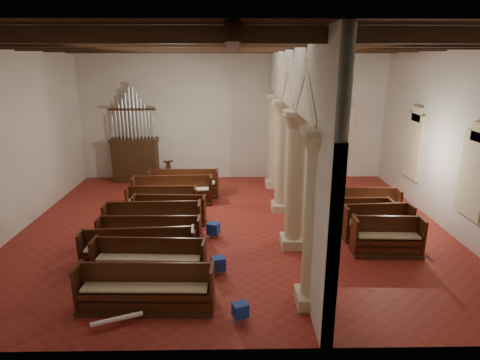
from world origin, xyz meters
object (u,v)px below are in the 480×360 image
(aisle_pew_0, at_px, (387,242))
(pipe_organ, at_px, (135,152))
(processional_banner, at_px, (314,165))
(nave_pew_0, at_px, (146,295))
(lectern, at_px, (169,173))

(aisle_pew_0, bearing_deg, pipe_organ, 142.30)
(aisle_pew_0, bearing_deg, processional_banner, 97.99)
(pipe_organ, distance_m, nave_pew_0, 10.49)
(pipe_organ, bearing_deg, nave_pew_0, -75.97)
(processional_banner, bearing_deg, aisle_pew_0, -66.80)
(processional_banner, distance_m, aisle_pew_0, 7.45)
(pipe_organ, bearing_deg, processional_banner, -1.08)
(processional_banner, bearing_deg, lectern, -160.65)
(pipe_organ, relative_size, aisle_pew_0, 2.22)
(aisle_pew_0, bearing_deg, nave_pew_0, -155.43)
(nave_pew_0, distance_m, aisle_pew_0, 6.87)
(pipe_organ, bearing_deg, aisle_pew_0, -40.35)
(lectern, relative_size, processional_banner, 0.52)
(nave_pew_0, height_order, aisle_pew_0, aisle_pew_0)
(nave_pew_0, bearing_deg, pipe_organ, 105.48)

